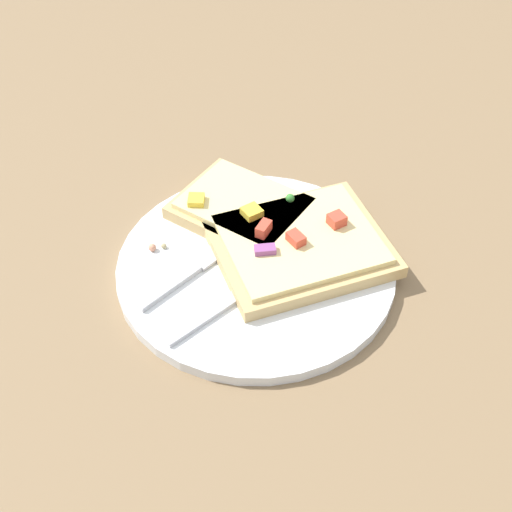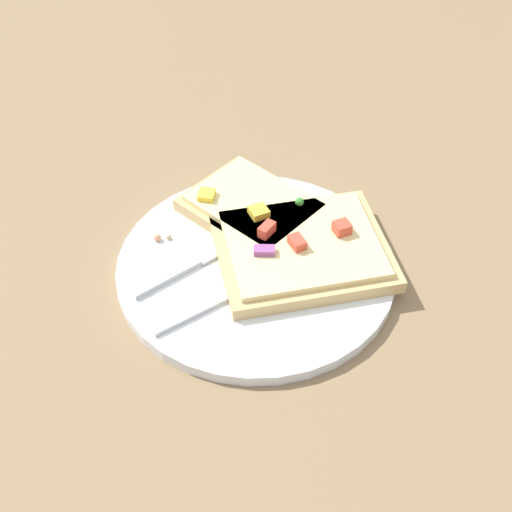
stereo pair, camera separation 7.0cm
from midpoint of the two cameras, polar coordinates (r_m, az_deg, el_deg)
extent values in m
plane|color=#7F6647|center=(0.71, -2.80, -1.39)|extent=(4.00, 4.00, 0.00)
cylinder|color=white|center=(0.71, -2.81, -1.05)|extent=(0.28, 0.28, 0.01)
cube|color=#B7B7BC|center=(0.67, -5.80, -4.16)|extent=(0.09, 0.11, 0.01)
cube|color=#B7B7BC|center=(0.70, -0.04, -0.48)|extent=(0.05, 0.06, 0.01)
cube|color=#B7B7BC|center=(0.72, 2.85, 0.55)|extent=(0.02, 0.02, 0.00)
cube|color=#B7B7BC|center=(0.72, 2.45, 0.84)|extent=(0.02, 0.02, 0.00)
cube|color=#B7B7BC|center=(0.72, 2.06, 1.14)|extent=(0.02, 0.02, 0.00)
cube|color=#B7B7BC|center=(0.73, 1.67, 1.43)|extent=(0.02, 0.02, 0.00)
cube|color=#B7B7BC|center=(0.69, -9.97, -2.50)|extent=(0.06, 0.07, 0.01)
cube|color=#B7B7BC|center=(0.73, -4.00, 1.58)|extent=(0.10, 0.11, 0.00)
cube|color=tan|center=(0.71, 0.75, 0.64)|extent=(0.18, 0.20, 0.01)
cube|color=beige|center=(0.70, 0.76, 1.22)|extent=(0.16, 0.17, 0.01)
cube|color=#934C8E|center=(0.68, -2.18, 0.37)|extent=(0.01, 0.02, 0.01)
cube|color=#D14733|center=(0.71, 3.71, 2.78)|extent=(0.02, 0.02, 0.01)
sphere|color=#388433|center=(0.70, 0.36, 1.39)|extent=(0.01, 0.01, 0.01)
cube|color=#D14733|center=(0.69, 0.35, 1.28)|extent=(0.02, 0.02, 0.01)
cube|color=tan|center=(0.75, -3.63, 3.56)|extent=(0.17, 0.17, 0.01)
cube|color=beige|center=(0.75, -3.66, 4.14)|extent=(0.15, 0.15, 0.01)
cube|color=yellow|center=(0.74, -7.50, 4.35)|extent=(0.02, 0.02, 0.01)
cube|color=yellow|center=(0.72, -2.89, 3.43)|extent=(0.02, 0.02, 0.01)
sphere|color=#388433|center=(0.74, 0.04, 4.53)|extent=(0.01, 0.01, 0.01)
cube|color=#D14733|center=(0.70, -2.22, 2.06)|extent=(0.02, 0.02, 0.01)
sphere|color=tan|center=(0.74, -6.59, 2.17)|extent=(0.01, 0.01, 0.01)
sphere|color=tan|center=(0.73, -10.12, 0.67)|extent=(0.01, 0.01, 0.01)
sphere|color=tan|center=(0.73, -11.03, 0.54)|extent=(0.01, 0.01, 0.01)
camera|label=1|loc=(0.03, -92.87, -2.86)|focal=50.00mm
camera|label=2|loc=(0.03, 87.13, 2.86)|focal=50.00mm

